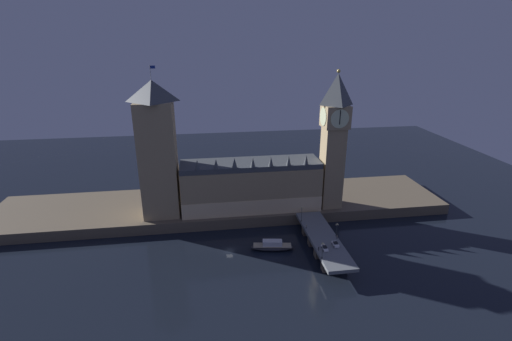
# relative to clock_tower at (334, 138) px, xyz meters

# --- Properties ---
(ground_plane) EXTENTS (400.00, 400.00, 0.00)m
(ground_plane) POSITION_rel_clock_tower_xyz_m (-51.04, -26.22, -39.24)
(ground_plane) COLOR black
(embankment) EXTENTS (220.00, 42.00, 5.04)m
(embankment) POSITION_rel_clock_tower_xyz_m (-51.04, 12.78, -36.72)
(embankment) COLOR brown
(embankment) RESTS_ON ground_plane
(parliament_hall) EXTENTS (64.91, 18.21, 27.80)m
(parliament_hall) POSITION_rel_clock_tower_xyz_m (-38.24, 3.19, -22.61)
(parliament_hall) COLOR tan
(parliament_hall) RESTS_ON embankment
(clock_tower) EXTENTS (11.64, 11.75, 64.67)m
(clock_tower) POSITION_rel_clock_tower_xyz_m (0.00, 0.00, 0.00)
(clock_tower) COLOR tan
(clock_tower) RESTS_ON embankment
(victoria_tower) EXTENTS (16.15, 16.15, 67.06)m
(victoria_tower) POSITION_rel_clock_tower_xyz_m (-79.68, 3.20, -3.52)
(victoria_tower) COLOR tan
(victoria_tower) RESTS_ON embankment
(bridge) EXTENTS (11.36, 46.00, 6.10)m
(bridge) POSITION_rel_clock_tower_xyz_m (-12.94, -31.22, -35.19)
(bridge) COLOR slate
(bridge) RESTS_ON ground_plane
(car_northbound_trail) EXTENTS (1.89, 4.12, 1.37)m
(car_northbound_trail) POSITION_rel_clock_tower_xyz_m (-15.44, -40.31, -32.50)
(car_northbound_trail) COLOR white
(car_northbound_trail) RESTS_ON bridge
(car_southbound_lead) EXTENTS (2.01, 3.95, 1.54)m
(car_southbound_lead) POSITION_rel_clock_tower_xyz_m (-10.44, -38.28, -32.42)
(car_southbound_lead) COLOR white
(car_southbound_lead) RESTS_ON bridge
(pedestrian_near_rail) EXTENTS (0.38, 0.38, 1.75)m
(pedestrian_near_rail) POSITION_rel_clock_tower_xyz_m (-17.94, -40.61, -32.21)
(pedestrian_near_rail) COLOR black
(pedestrian_near_rail) RESTS_ON bridge
(pedestrian_mid_walk) EXTENTS (0.38, 0.38, 1.59)m
(pedestrian_mid_walk) POSITION_rel_clock_tower_xyz_m (-7.94, -33.15, -32.30)
(pedestrian_mid_walk) COLOR black
(pedestrian_mid_walk) RESTS_ON bridge
(pedestrian_far_rail) EXTENTS (0.38, 0.38, 1.81)m
(pedestrian_far_rail) POSITION_rel_clock_tower_xyz_m (-17.94, -23.02, -32.17)
(pedestrian_far_rail) COLOR black
(pedestrian_far_rail) RESTS_ON bridge
(street_lamp_near) EXTENTS (1.34, 0.60, 6.59)m
(street_lamp_near) POSITION_rel_clock_tower_xyz_m (-18.34, -45.94, -29.01)
(street_lamp_near) COLOR #2D3333
(street_lamp_near) RESTS_ON bridge
(street_lamp_mid) EXTENTS (1.34, 0.60, 5.88)m
(street_lamp_mid) POSITION_rel_clock_tower_xyz_m (-7.54, -31.22, -29.45)
(street_lamp_mid) COLOR #2D3333
(street_lamp_mid) RESTS_ON bridge
(street_lamp_far) EXTENTS (1.34, 0.60, 7.23)m
(street_lamp_far) POSITION_rel_clock_tower_xyz_m (-18.34, -16.50, -28.62)
(street_lamp_far) COLOR #2D3333
(street_lamp_far) RESTS_ON bridge
(boat_upstream) EXTENTS (18.24, 7.50, 4.23)m
(boat_upstream) POSITION_rel_clock_tower_xyz_m (-33.44, -27.79, -37.69)
(boat_upstream) COLOR #28282D
(boat_upstream) RESTS_ON ground_plane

